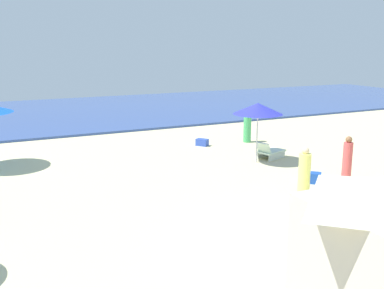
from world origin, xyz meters
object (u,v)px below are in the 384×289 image
lounge_chair_4_0 (270,152)px  cooler_box_0 (312,178)px  umbrella_4 (258,109)px  beachgoer_1 (304,174)px  cooler_box_1 (202,142)px  beachgoer_2 (347,162)px  beachgoer_0 (247,127)px

lounge_chair_4_0 → cooler_box_0: lounge_chair_4_0 is taller
umbrella_4 → beachgoer_1: size_ratio=1.52×
cooler_box_1 → beachgoer_2: bearing=157.2°
umbrella_4 → lounge_chair_4_0: (0.80, 0.23, -1.80)m
beachgoer_2 → cooler_box_0: beachgoer_2 is taller
umbrella_4 → cooler_box_1: size_ratio=4.42×
beachgoer_2 → cooler_box_0: bearing=85.5°
beachgoer_1 → cooler_box_1: size_ratio=2.92×
umbrella_4 → lounge_chair_4_0: size_ratio=1.71×
umbrella_4 → cooler_box_1: (-0.58, 3.44, -1.93)m
lounge_chair_4_0 → beachgoer_2: size_ratio=0.84×
beachgoer_2 → cooler_box_0: 1.20m
beachgoer_2 → cooler_box_1: 7.26m
beachgoer_2 → cooler_box_0: size_ratio=2.88×
beachgoer_0 → umbrella_4: bearing=34.8°
cooler_box_0 → lounge_chair_4_0: bearing=123.7°
cooler_box_0 → cooler_box_1: cooler_box_0 is taller
beachgoer_1 → beachgoer_0: bearing=155.7°
beachgoer_0 → beachgoer_1: size_ratio=1.04×
umbrella_4 → beachgoer_1: umbrella_4 is taller
cooler_box_0 → beachgoer_2: bearing=8.5°
lounge_chair_4_0 → cooler_box_1: lounge_chair_4_0 is taller
beachgoer_2 → cooler_box_1: (-1.62, 7.05, -0.60)m
beachgoer_0 → lounge_chair_4_0: bearing=45.9°
cooler_box_1 → lounge_chair_4_0: bearing=167.5°
beachgoer_1 → cooler_box_1: (0.36, 7.34, -0.54)m
lounge_chair_4_0 → cooler_box_0: 3.28m
lounge_chair_4_0 → beachgoer_1: 4.50m
beachgoer_0 → beachgoer_2: (-0.61, -6.82, 0.03)m
beachgoer_0 → beachgoer_2: 6.85m
lounge_chair_4_0 → cooler_box_0: size_ratio=2.42×
umbrella_4 → cooler_box_1: bearing=99.5°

